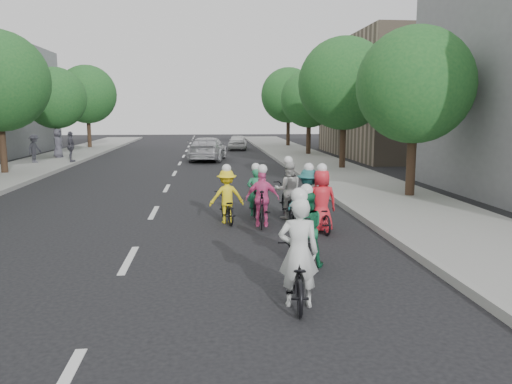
{
  "coord_description": "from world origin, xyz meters",
  "views": [
    {
      "loc": [
        1.67,
        -10.26,
        3.05
      ],
      "look_at": [
        2.91,
        2.48,
        1.0
      ],
      "focal_mm": 35.0,
      "sensor_mm": 36.0,
      "label": 1
    }
  ],
  "objects": [
    {
      "name": "tree_r_1",
      "position": [
        8.8,
        15.6,
        4.52
      ],
      "size": [
        4.8,
        4.8,
        6.93
      ],
      "color": "black",
      "rests_on": "ground"
    },
    {
      "name": "spectator_0",
      "position": [
        -8.31,
        19.78,
        0.97
      ],
      "size": [
        0.91,
        1.19,
        1.64
      ],
      "primitive_type": "imported",
      "rotation": [
        0.0,
        0.0,
        1.26
      ],
      "color": "#52515E",
      "rests_on": "sidewalk_left"
    },
    {
      "name": "tree_l_4",
      "position": [
        -8.2,
        24.0,
        3.96
      ],
      "size": [
        4.0,
        4.0,
        5.97
      ],
      "color": "black",
      "rests_on": "ground"
    },
    {
      "name": "cyclist_2",
      "position": [
        2.18,
        3.42,
        0.6
      ],
      "size": [
        1.04,
        1.65,
        1.65
      ],
      "rotation": [
        0.0,
        0.0,
        3.29
      ],
      "color": "black",
      "rests_on": "ground"
    },
    {
      "name": "tree_l_5",
      "position": [
        -8.2,
        33.0,
        4.52
      ],
      "size": [
        4.8,
        4.8,
        6.93
      ],
      "color": "black",
      "rests_on": "ground"
    },
    {
      "name": "tree_r_3",
      "position": [
        8.8,
        33.6,
        4.52
      ],
      "size": [
        4.8,
        4.8,
        6.93
      ],
      "color": "black",
      "rests_on": "ground"
    },
    {
      "name": "cyclist_4",
      "position": [
        4.55,
        2.1,
        0.62
      ],
      "size": [
        0.84,
        1.61,
        1.78
      ],
      "rotation": [
        0.0,
        0.0,
        3.23
      ],
      "color": "black",
      "rests_on": "ground"
    },
    {
      "name": "follow_car_lead",
      "position": [
        1.71,
        21.76,
        0.74
      ],
      "size": [
        2.75,
        5.35,
        1.48
      ],
      "primitive_type": "imported",
      "rotation": [
        0.0,
        0.0,
        3.01
      ],
      "color": "silver",
      "rests_on": "ground"
    },
    {
      "name": "cyclist_6",
      "position": [
        3.97,
        3.84,
        0.64
      ],
      "size": [
        0.82,
        1.94,
        1.82
      ],
      "rotation": [
        0.0,
        0.0,
        3.15
      ],
      "color": "black",
      "rests_on": "ground"
    },
    {
      "name": "bldg_se",
      "position": [
        16.0,
        24.0,
        4.0
      ],
      "size": [
        10.0,
        14.0,
        8.0
      ],
      "primitive_type": "cube",
      "color": "gray",
      "rests_on": "ground"
    },
    {
      "name": "cyclist_3",
      "position": [
        3.12,
        2.88,
        0.62
      ],
      "size": [
        0.94,
        1.73,
        1.69
      ],
      "rotation": [
        0.0,
        0.0,
        3.02
      ],
      "color": "black",
      "rests_on": "ground"
    },
    {
      "name": "sidewalk_right",
      "position": [
        8.0,
        10.0,
        0.07
      ],
      "size": [
        4.0,
        80.0,
        0.15
      ],
      "primitive_type": "cube",
      "color": "gray",
      "rests_on": "ground"
    },
    {
      "name": "curb_left",
      "position": [
        -6.05,
        10.0,
        0.09
      ],
      "size": [
        0.18,
        80.0,
        0.18
      ],
      "primitive_type": "cube",
      "color": "#999993",
      "rests_on": "ground"
    },
    {
      "name": "curb_right",
      "position": [
        6.05,
        10.0,
        0.09
      ],
      "size": [
        0.18,
        80.0,
        0.18
      ],
      "primitive_type": "cube",
      "color": "#999993",
      "rests_on": "ground"
    },
    {
      "name": "tree_r_0",
      "position": [
        8.8,
        6.6,
        3.96
      ],
      "size": [
        4.0,
        4.0,
        5.97
      ],
      "color": "black",
      "rests_on": "ground"
    },
    {
      "name": "follow_car_trail",
      "position": [
        4.17,
        30.79,
        0.62
      ],
      "size": [
        1.87,
        3.8,
        1.25
      ],
      "primitive_type": "imported",
      "rotation": [
        0.0,
        0.0,
        3.03
      ],
      "color": "silver",
      "rests_on": "ground"
    },
    {
      "name": "cyclist_1",
      "position": [
        3.59,
        -0.7,
        0.63
      ],
      "size": [
        0.76,
        1.76,
        1.67
      ],
      "rotation": [
        0.0,
        0.0,
        3.09
      ],
      "color": "black",
      "rests_on": "ground"
    },
    {
      "name": "tree_r_2",
      "position": [
        8.8,
        24.6,
        3.96
      ],
      "size": [
        4.0,
        4.0,
        5.97
      ],
      "color": "black",
      "rests_on": "ground"
    },
    {
      "name": "cyclist_5",
      "position": [
        3.08,
        4.29,
        0.55
      ],
      "size": [
        0.66,
        1.58,
        1.58
      ],
      "rotation": [
        0.0,
        0.0,
        2.99
      ],
      "color": "black",
      "rests_on": "ground"
    },
    {
      "name": "cyclist_0",
      "position": [
        3.07,
        -2.72,
        0.61
      ],
      "size": [
        0.8,
        1.79,
        1.91
      ],
      "rotation": [
        0.0,
        0.0,
        3.03
      ],
      "color": "black",
      "rests_on": "ground"
    },
    {
      "name": "ground",
      "position": [
        0.0,
        0.0,
        0.0
      ],
      "size": [
        120.0,
        120.0,
        0.0
      ],
      "primitive_type": "plane",
      "color": "black",
      "rests_on": "ground"
    },
    {
      "name": "cyclist_7",
      "position": [
        4.27,
        2.36,
        0.68
      ],
      "size": [
        1.12,
        1.65,
        1.77
      ],
      "rotation": [
        0.0,
        0.0,
        3.0
      ],
      "color": "black",
      "rests_on": "ground"
    },
    {
      "name": "spectator_2",
      "position": [
        -7.96,
        23.14,
        1.08
      ],
      "size": [
        0.71,
        0.98,
        1.86
      ],
      "primitive_type": "imported",
      "rotation": [
        0.0,
        0.0,
        1.44
      ],
      "color": "#4A4855",
      "rests_on": "sidewalk_left"
    },
    {
      "name": "spectator_1",
      "position": [
        -6.3,
        19.91,
        1.05
      ],
      "size": [
        0.72,
        1.13,
        1.8
      ],
      "primitive_type": "imported",
      "rotation": [
        0.0,
        0.0,
        1.86
      ],
      "color": "#4C4A57",
      "rests_on": "sidewalk_left"
    }
  ]
}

